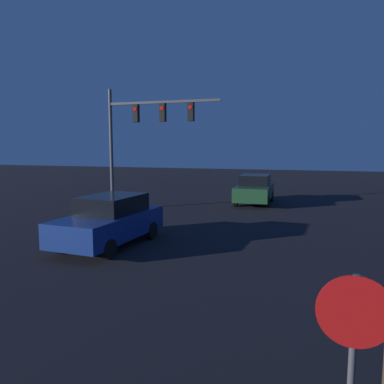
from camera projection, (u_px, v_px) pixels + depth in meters
The scene contains 4 objects.
car_near at pixel (110, 220), 12.68m from camera, with size 2.20×4.51×1.69m.
car_far at pixel (255, 189), 22.07m from camera, with size 2.02×4.42×1.69m.
traffic_signal_mast at pixel (141, 127), 19.02m from camera, with size 5.98×0.30×6.30m.
stop_sign at pixel (353, 341), 3.55m from camera, with size 0.71×0.07×2.16m.
Camera 1 is at (4.54, 4.26, 3.34)m, focal length 35.00 mm.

